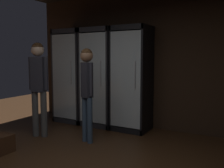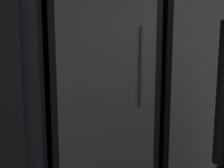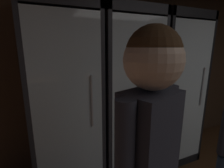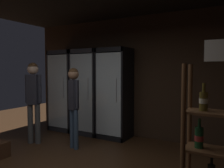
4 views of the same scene
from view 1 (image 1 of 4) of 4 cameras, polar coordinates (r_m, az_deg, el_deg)
wall_back at (r=5.17m, az=11.01°, el=5.29°), size 6.00×0.06×2.80m
cooler_far_left at (r=5.86m, az=-8.63°, el=1.62°), size 0.71×0.62×2.06m
cooler_left at (r=5.43m, az=-2.46°, el=1.29°), size 0.71×0.62×2.06m
cooler_center at (r=5.09m, az=4.67°, el=0.95°), size 0.71×0.62×2.06m
shopper_near at (r=4.29m, az=-5.67°, el=0.38°), size 0.26×0.21×1.61m
shopper_far at (r=4.78m, az=-16.20°, el=1.12°), size 0.35×0.24×1.72m
wine_crate_floor at (r=4.34m, az=-23.74°, el=-12.24°), size 0.29×0.32×0.28m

